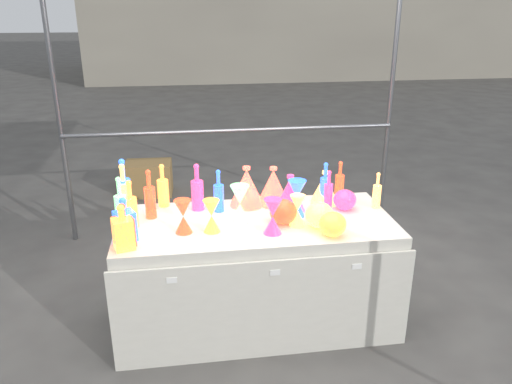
{
  "coord_description": "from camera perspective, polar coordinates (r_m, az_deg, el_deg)",
  "views": [
    {
      "loc": [
        -0.44,
        -2.95,
        2.08
      ],
      "look_at": [
        0.0,
        0.0,
        0.95
      ],
      "focal_mm": 35.0,
      "sensor_mm": 36.0,
      "label": 1
    }
  ],
  "objects": [
    {
      "name": "hourglass_3",
      "position": [
        3.21,
        -1.85,
        -1.33
      ],
      "size": [
        0.14,
        0.14,
        0.25
      ],
      "primitive_type": null,
      "rotation": [
        0.0,
        0.0,
        0.14
      ],
      "color": "#D92BBD",
      "rests_on": "display_table"
    },
    {
      "name": "display_table",
      "position": [
        3.43,
        0.02,
        -9.1
      ],
      "size": [
        1.84,
        0.83,
        0.75
      ],
      "color": "silver",
      "rests_on": "ground"
    },
    {
      "name": "bottle_8",
      "position": [
        3.5,
        7.89,
        0.93
      ],
      "size": [
        0.08,
        0.08,
        0.31
      ],
      "primitive_type": null,
      "rotation": [
        0.0,
        0.0,
        0.18
      ],
      "color": "#1C9C53",
      "rests_on": "display_table"
    },
    {
      "name": "decanter_0",
      "position": [
        2.95,
        -15.01,
        -3.88
      ],
      "size": [
        0.14,
        0.14,
        0.27
      ],
      "primitive_type": null,
      "rotation": [
        0.0,
        0.0,
        0.29
      ],
      "color": "#BD1138",
      "rests_on": "display_table"
    },
    {
      "name": "bottle_1",
      "position": [
        3.42,
        -14.85,
        0.6
      ],
      "size": [
        0.11,
        0.11,
        0.38
      ],
      "primitive_type": null,
      "rotation": [
        0.0,
        0.0,
        -0.28
      ],
      "color": "#1C9C53",
      "rests_on": "display_table"
    },
    {
      "name": "bottle_11",
      "position": [
        3.53,
        13.67,
        0.2
      ],
      "size": [
        0.07,
        0.07,
        0.26
      ],
      "primitive_type": null,
      "rotation": [
        0.0,
        0.0,
        -0.2
      ],
      "color": "#158567",
      "rests_on": "display_table"
    },
    {
      "name": "globe_0",
      "position": [
        3.07,
        8.73,
        -3.79
      ],
      "size": [
        0.21,
        0.21,
        0.14
      ],
      "primitive_type": null,
      "rotation": [
        0.0,
        0.0,
        0.31
      ],
      "color": "#BD1138",
      "rests_on": "display_table"
    },
    {
      "name": "decanter_1",
      "position": [
        2.99,
        -14.92,
        -3.63
      ],
      "size": [
        0.14,
        0.14,
        0.26
      ],
      "primitive_type": null,
      "rotation": [
        0.0,
        0.0,
        0.39
      ],
      "color": "orange",
      "rests_on": "display_table"
    },
    {
      "name": "bottle_7",
      "position": [
        3.37,
        -4.29,
        0.15
      ],
      "size": [
        0.08,
        0.08,
        0.3
      ],
      "primitive_type": null,
      "rotation": [
        0.0,
        0.0,
        0.22
      ],
      "color": "#1C9C53",
      "rests_on": "display_table"
    },
    {
      "name": "hourglass_2",
      "position": [
        3.17,
        4.77,
        -2.11
      ],
      "size": [
        0.11,
        0.11,
        0.2
      ],
      "primitive_type": null,
      "rotation": [
        0.0,
        0.0,
        0.05
      ],
      "color": "#158567",
      "rests_on": "display_table"
    },
    {
      "name": "lampshade_2",
      "position": [
        3.39,
        3.91,
        -0.1
      ],
      "size": [
        0.25,
        0.25,
        0.26
      ],
      "primitive_type": null,
      "rotation": [
        0.0,
        0.0,
        0.17
      ],
      "color": "#1D47AD",
      "rests_on": "display_table"
    },
    {
      "name": "bottle_4",
      "position": [
        3.41,
        -14.87,
        0.25
      ],
      "size": [
        0.09,
        0.09,
        0.36
      ],
      "primitive_type": null,
      "rotation": [
        0.0,
        0.0,
        -0.13
      ],
      "color": "#158567",
      "rests_on": "display_table"
    },
    {
      "name": "ground",
      "position": [
        3.64,
        0.0,
        -14.15
      ],
      "size": [
        80.0,
        80.0,
        0.0
      ],
      "primitive_type": "plane",
      "color": "#5D5A56",
      "rests_on": "ground"
    },
    {
      "name": "bottle_0",
      "position": [
        3.51,
        -10.61,
        0.77
      ],
      "size": [
        0.09,
        0.09,
        0.31
      ],
      "primitive_type": null,
      "rotation": [
        0.0,
        0.0,
        -0.15
      ],
      "color": "#BD1138",
      "rests_on": "display_table"
    },
    {
      "name": "bottle_9",
      "position": [
        3.63,
        9.54,
        1.33
      ],
      "size": [
        0.07,
        0.07,
        0.28
      ],
      "primitive_type": null,
      "rotation": [
        0.0,
        0.0,
        -0.11
      ],
      "color": "orange",
      "rests_on": "display_table"
    },
    {
      "name": "globe_2",
      "position": [
        3.2,
        3.16,
        -2.41
      ],
      "size": [
        0.2,
        0.2,
        0.14
      ],
      "primitive_type": null,
      "rotation": [
        0.0,
        0.0,
        -0.13
      ],
      "color": "orange",
      "rests_on": "display_table"
    },
    {
      "name": "bottle_10",
      "position": [
        3.47,
        8.3,
        0.36
      ],
      "size": [
        0.07,
        0.07,
        0.27
      ],
      "primitive_type": null,
      "rotation": [
        0.0,
        0.0,
        -0.18
      ],
      "color": "#1D47AD",
      "rests_on": "display_table"
    },
    {
      "name": "hourglass_0",
      "position": [
        3.09,
        -8.32,
        -2.78
      ],
      "size": [
        0.14,
        0.14,
        0.21
      ],
      "primitive_type": null,
      "rotation": [
        0.0,
        0.0,
        -0.4
      ],
      "color": "orange",
      "rests_on": "display_table"
    },
    {
      "name": "bottle_3",
      "position": [
        3.41,
        -6.74,
        0.58
      ],
      "size": [
        0.11,
        0.11,
        0.33
      ],
      "primitive_type": null,
      "rotation": [
        0.0,
        0.0,
        -0.34
      ],
      "color": "#1D47AD",
      "rests_on": "display_table"
    },
    {
      "name": "lampshade_1",
      "position": [
        3.47,
        -1.08,
        0.69
      ],
      "size": [
        0.31,
        0.31,
        0.28
      ],
      "primitive_type": null,
      "rotation": [
        0.0,
        0.0,
        -0.38
      ],
      "color": "gold",
      "rests_on": "display_table"
    },
    {
      "name": "lampshade_3",
      "position": [
        3.55,
        7.84,
        0.56
      ],
      "size": [
        0.25,
        0.25,
        0.24
      ],
      "primitive_type": null,
      "rotation": [
        0.0,
        0.0,
        -0.33
      ],
      "color": "#158567",
      "rests_on": "display_table"
    },
    {
      "name": "lampshade_0",
      "position": [
        3.5,
        1.98,
        0.75
      ],
      "size": [
        0.27,
        0.27,
        0.27
      ],
      "primitive_type": null,
      "rotation": [
        0.0,
        0.0,
        0.17
      ],
      "color": "gold",
      "rests_on": "display_table"
    },
    {
      "name": "globe_1",
      "position": [
        3.17,
        7.21,
        -2.76
      ],
      "size": [
        0.21,
        0.21,
        0.15
      ],
      "primitive_type": null,
      "rotation": [
        0.0,
        0.0,
        0.19
      ],
      "color": "#158567",
      "rests_on": "display_table"
    },
    {
      "name": "cardboard_box_closed",
      "position": [
        5.91,
        -12.13,
        1.57
      ],
      "size": [
        0.53,
        0.4,
        0.38
      ],
      "primitive_type": "cube",
      "rotation": [
        0.0,
        0.0,
        -0.04
      ],
      "color": "olive",
      "rests_on": "ground"
    },
    {
      "name": "hourglass_4",
      "position": [
        3.09,
        -5.11,
        -2.74
      ],
      "size": [
        0.13,
        0.13,
        0.21
      ],
      "primitive_type": null,
      "rotation": [
        0.0,
        0.0,
        -0.34
      ],
      "color": "#BD1138",
      "rests_on": "display_table"
    },
    {
      "name": "decanter_2",
      "position": [
        3.05,
        -14.8,
        -3.01
      ],
      "size": [
        0.15,
        0.15,
        0.27
      ],
      "primitive_type": null,
      "rotation": [
        0.0,
        0.0,
        0.43
      ],
      "color": "#1C9C53",
      "rests_on": "display_table"
    },
    {
      "name": "hourglass_1",
      "position": [
        3.05,
        1.92,
        -2.8
      ],
      "size": [
        0.15,
        0.15,
        0.23
      ],
      "primitive_type": null,
      "rotation": [
        0.0,
        0.0,
        0.37
      ],
      "color": "#1D47AD",
      "rests_on": "display_table"
    },
    {
      "name": "globe_3",
      "position": [
        3.47,
        10.1,
        -1.0
      ],
      "size": [
        0.18,
        0.18,
        0.13
      ],
      "primitive_type": null,
      "rotation": [
        0.0,
        0.0,
        -0.18
      ],
      "color": "#1D47AD",
      "rests_on": "display_table"
    },
    {
      "name": "hourglass_5",
      "position": [
        3.31,
        4.67,
        -0.7
      ],
      "size": [
        0.15,
        0.15,
        0.25
      ],
      "primitive_type": null,
      "rotation": [
        0.0,
        0.0,
        0.27
      ],
      "color": "#1C9C53",
      "rests_on": "display_table"
    },
    {
      "name": "cardboard_box_flat",
      "position": [
        5.19,
        -2.9,
        -2.53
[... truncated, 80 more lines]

